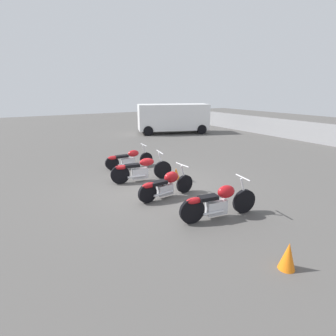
{
  "coord_description": "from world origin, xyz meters",
  "views": [
    {
      "loc": [
        7.28,
        -3.89,
        3.18
      ],
      "look_at": [
        0.0,
        0.44,
        0.65
      ],
      "focal_mm": 28.0,
      "sensor_mm": 36.0,
      "label": 1
    }
  ],
  "objects_px": {
    "parked_van": "(173,117)",
    "traffic_cone_far": "(288,256)",
    "motorcycle_slot_0": "(128,159)",
    "traffic_cone_near": "(176,174)",
    "motorcycle_slot_3": "(218,202)",
    "motorcycle_slot_2": "(166,185)",
    "motorcycle_slot_1": "(141,170)"
  },
  "relations": [
    {
      "from": "parked_van",
      "to": "traffic_cone_far",
      "type": "bearing_deg",
      "value": -4.2
    },
    {
      "from": "parked_van",
      "to": "traffic_cone_far",
      "type": "xyz_separation_m",
      "value": [
        14.61,
        -6.59,
        -0.93
      ]
    },
    {
      "from": "motorcycle_slot_0",
      "to": "traffic_cone_near",
      "type": "relative_size",
      "value": 5.05
    },
    {
      "from": "motorcycle_slot_0",
      "to": "motorcycle_slot_3",
      "type": "xyz_separation_m",
      "value": [
        5.45,
        0.21,
        0.06
      ]
    },
    {
      "from": "motorcycle_slot_0",
      "to": "motorcycle_slot_3",
      "type": "distance_m",
      "value": 5.45
    },
    {
      "from": "parked_van",
      "to": "motorcycle_slot_2",
      "type": "bearing_deg",
      "value": -12.7
    },
    {
      "from": "traffic_cone_far",
      "to": "motorcycle_slot_0",
      "type": "bearing_deg",
      "value": 179.72
    },
    {
      "from": "traffic_cone_near",
      "to": "motorcycle_slot_2",
      "type": "bearing_deg",
      "value": -42.21
    },
    {
      "from": "motorcycle_slot_0",
      "to": "parked_van",
      "type": "distance_m",
      "value": 9.59
    },
    {
      "from": "motorcycle_slot_1",
      "to": "motorcycle_slot_3",
      "type": "height_order",
      "value": "motorcycle_slot_1"
    },
    {
      "from": "motorcycle_slot_2",
      "to": "motorcycle_slot_3",
      "type": "bearing_deg",
      "value": 9.76
    },
    {
      "from": "motorcycle_slot_1",
      "to": "motorcycle_slot_3",
      "type": "bearing_deg",
      "value": 16.98
    },
    {
      "from": "motorcycle_slot_1",
      "to": "motorcycle_slot_2",
      "type": "height_order",
      "value": "motorcycle_slot_1"
    },
    {
      "from": "motorcycle_slot_0",
      "to": "motorcycle_slot_2",
      "type": "xyz_separation_m",
      "value": [
        3.62,
        -0.26,
        0.03
      ]
    },
    {
      "from": "motorcycle_slot_0",
      "to": "parked_van",
      "type": "height_order",
      "value": "parked_van"
    },
    {
      "from": "motorcycle_slot_3",
      "to": "traffic_cone_far",
      "type": "distance_m",
      "value": 2.22
    },
    {
      "from": "motorcycle_slot_1",
      "to": "motorcycle_slot_2",
      "type": "relative_size",
      "value": 1.14
    },
    {
      "from": "motorcycle_slot_0",
      "to": "traffic_cone_far",
      "type": "xyz_separation_m",
      "value": [
        7.65,
        -0.04,
        -0.11
      ]
    },
    {
      "from": "motorcycle_slot_1",
      "to": "motorcycle_slot_0",
      "type": "bearing_deg",
      "value": -179.34
    },
    {
      "from": "parked_van",
      "to": "traffic_cone_near",
      "type": "height_order",
      "value": "parked_van"
    },
    {
      "from": "motorcycle_slot_1",
      "to": "motorcycle_slot_3",
      "type": "xyz_separation_m",
      "value": [
        3.61,
        0.49,
        0.01
      ]
    },
    {
      "from": "motorcycle_slot_1",
      "to": "traffic_cone_near",
      "type": "distance_m",
      "value": 1.33
    },
    {
      "from": "motorcycle_slot_2",
      "to": "parked_van",
      "type": "height_order",
      "value": "parked_van"
    },
    {
      "from": "traffic_cone_far",
      "to": "motorcycle_slot_1",
      "type": "bearing_deg",
      "value": -177.61
    },
    {
      "from": "motorcycle_slot_3",
      "to": "traffic_cone_near",
      "type": "height_order",
      "value": "motorcycle_slot_3"
    },
    {
      "from": "motorcycle_slot_1",
      "to": "traffic_cone_near",
      "type": "bearing_deg",
      "value": 79.55
    },
    {
      "from": "motorcycle_slot_2",
      "to": "motorcycle_slot_0",
      "type": "bearing_deg",
      "value": 171.51
    },
    {
      "from": "traffic_cone_near",
      "to": "traffic_cone_far",
      "type": "bearing_deg",
      "value": -10.43
    },
    {
      "from": "motorcycle_slot_0",
      "to": "motorcycle_slot_2",
      "type": "relative_size",
      "value": 1.06
    },
    {
      "from": "motorcycle_slot_1",
      "to": "traffic_cone_near",
      "type": "height_order",
      "value": "motorcycle_slot_1"
    },
    {
      "from": "parked_van",
      "to": "motorcycle_slot_0",
      "type": "bearing_deg",
      "value": -23.21
    },
    {
      "from": "motorcycle_slot_0",
      "to": "motorcycle_slot_1",
      "type": "distance_m",
      "value": 1.86
    }
  ]
}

